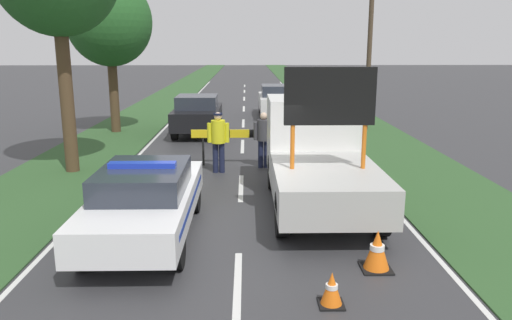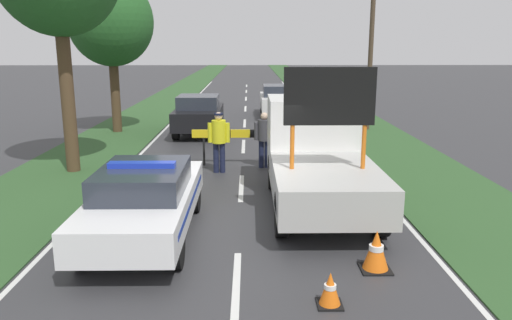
# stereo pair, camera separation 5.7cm
# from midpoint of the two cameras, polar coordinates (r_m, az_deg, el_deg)

# --- Properties ---
(ground_plane) EXTENTS (160.00, 160.00, 0.00)m
(ground_plane) POSITION_cam_midpoint_polar(r_m,az_deg,el_deg) (10.55, -1.75, -7.25)
(ground_plane) COLOR #333335
(lane_markings) EXTENTS (7.10, 55.20, 0.01)m
(lane_markings) POSITION_cam_midpoint_polar(r_m,az_deg,el_deg) (22.50, -1.26, 3.75)
(lane_markings) COLOR silver
(lane_markings) RESTS_ON ground
(grass_verge_left) EXTENTS (3.22, 120.00, 0.03)m
(grass_verge_left) POSITION_cam_midpoint_polar(r_m,az_deg,el_deg) (30.59, -11.02, 6.02)
(grass_verge_left) COLOR #2D5128
(grass_verge_left) RESTS_ON ground
(grass_verge_right) EXTENTS (3.22, 120.00, 0.03)m
(grass_verge_right) POSITION_cam_midpoint_polar(r_m,az_deg,el_deg) (30.53, 8.74, 6.10)
(grass_verge_right) COLOR #2D5128
(grass_verge_right) RESTS_ON ground
(police_car) EXTENTS (1.79, 4.76, 1.52)m
(police_car) POSITION_cam_midpoint_polar(r_m,az_deg,el_deg) (9.87, -12.39, -4.38)
(police_car) COLOR white
(police_car) RESTS_ON ground
(work_truck) EXTENTS (2.18, 5.27, 3.24)m
(work_truck) POSITION_cam_midpoint_polar(r_m,az_deg,el_deg) (11.76, 7.14, 0.70)
(work_truck) COLOR white
(work_truck) RESTS_ON ground
(road_barrier) EXTENTS (3.56, 0.08, 1.11)m
(road_barrier) POSITION_cam_midpoint_polar(r_m,az_deg,el_deg) (15.32, -0.59, 2.81)
(road_barrier) COLOR black
(road_barrier) RESTS_ON ground
(police_officer) EXTENTS (0.64, 0.40, 1.77)m
(police_officer) POSITION_cam_midpoint_polar(r_m,az_deg,el_deg) (14.44, -4.15, 2.64)
(police_officer) COLOR #191E38
(police_officer) RESTS_ON ground
(pedestrian_civilian) EXTENTS (0.60, 0.38, 1.69)m
(pedestrian_civilian) POSITION_cam_midpoint_polar(r_m,az_deg,el_deg) (14.99, 1.06, 2.82)
(pedestrian_civilian) COLOR #191E38
(pedestrian_civilian) RESTS_ON ground
(traffic_cone_near_police) EXTENTS (0.44, 0.44, 0.61)m
(traffic_cone_near_police) POSITION_cam_midpoint_polar(r_m,az_deg,el_deg) (12.91, -14.53, -2.44)
(traffic_cone_near_police) COLOR black
(traffic_cone_near_police) RESTS_ON ground
(traffic_cone_centre_front) EXTENTS (0.50, 0.50, 0.69)m
(traffic_cone_centre_front) POSITION_cam_midpoint_polar(r_m,az_deg,el_deg) (8.61, 13.76, -10.02)
(traffic_cone_centre_front) COLOR black
(traffic_cone_centre_front) RESTS_ON ground
(traffic_cone_near_truck) EXTENTS (0.48, 0.48, 0.66)m
(traffic_cone_near_truck) POSITION_cam_midpoint_polar(r_m,az_deg,el_deg) (14.50, 8.32, -0.36)
(traffic_cone_near_truck) COLOR black
(traffic_cone_near_truck) RESTS_ON ground
(traffic_cone_behind_barrier) EXTENTS (0.37, 0.37, 0.51)m
(traffic_cone_behind_barrier) POSITION_cam_midpoint_polar(r_m,az_deg,el_deg) (7.44, 8.69, -14.40)
(traffic_cone_behind_barrier) COLOR black
(traffic_cone_behind_barrier) RESTS_ON ground
(queued_car_sedan_black) EXTENTS (1.84, 3.91, 1.62)m
(queued_car_sedan_black) POSITION_cam_midpoint_polar(r_m,az_deg,el_deg) (20.79, -6.48, 5.21)
(queued_car_sedan_black) COLOR black
(queued_car_sedan_black) RESTS_ON ground
(queued_car_van_white) EXTENTS (1.89, 4.30, 1.62)m
(queued_car_van_white) POSITION_cam_midpoint_polar(r_m,az_deg,el_deg) (26.00, 2.74, 6.83)
(queued_car_van_white) COLOR silver
(queued_car_van_white) RESTS_ON ground
(roadside_tree_near_left) EXTENTS (3.44, 3.44, 6.37)m
(roadside_tree_near_left) POSITION_cam_midpoint_polar(r_m,az_deg,el_deg) (21.83, -16.19, 14.89)
(roadside_tree_near_left) COLOR #4C3823
(roadside_tree_near_left) RESTS_ON ground
(utility_pole) EXTENTS (1.20, 0.20, 6.88)m
(utility_pole) POSITION_cam_midpoint_polar(r_m,az_deg,el_deg) (22.15, 13.08, 12.50)
(utility_pole) COLOR #473828
(utility_pole) RESTS_ON ground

